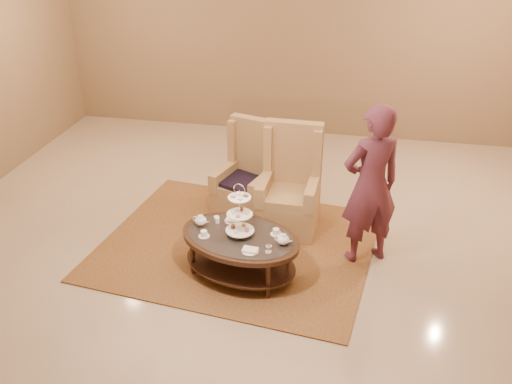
% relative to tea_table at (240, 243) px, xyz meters
% --- Properties ---
extents(ground, '(8.00, 8.00, 0.00)m').
position_rel_tea_table_xyz_m(ground, '(0.06, 0.29, -0.40)').
color(ground, tan).
rests_on(ground, ground).
extents(ceiling, '(8.00, 8.00, 0.02)m').
position_rel_tea_table_xyz_m(ceiling, '(0.06, 0.29, -0.40)').
color(ceiling, silver).
rests_on(ceiling, ground).
extents(wall_back, '(8.00, 0.04, 3.50)m').
position_rel_tea_table_xyz_m(wall_back, '(0.06, 4.29, 1.35)').
color(wall_back, '#8A6C4B').
rests_on(wall_back, ground).
extents(rug, '(3.37, 2.92, 0.02)m').
position_rel_tea_table_xyz_m(rug, '(-0.17, 0.55, -0.39)').
color(rug, olive).
rests_on(rug, ground).
extents(tea_table, '(1.52, 1.25, 1.10)m').
position_rel_tea_table_xyz_m(tea_table, '(0.00, 0.00, 0.00)').
color(tea_table, black).
rests_on(tea_table, ground).
extents(armchair_left, '(0.84, 0.85, 1.24)m').
position_rel_tea_table_xyz_m(armchair_left, '(-0.19, 1.33, 0.02)').
color(armchair_left, '#AE8452').
rests_on(armchair_left, ground).
extents(armchair_right, '(0.71, 0.74, 1.29)m').
position_rel_tea_table_xyz_m(armchair_right, '(0.36, 1.15, 0.03)').
color(armchair_right, '#AE8452').
rests_on(armchair_right, ground).
extents(person, '(0.80, 0.71, 1.84)m').
position_rel_tea_table_xyz_m(person, '(1.30, 0.58, 0.52)').
color(person, '#562433').
rests_on(person, ground).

